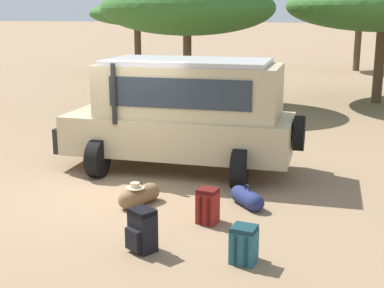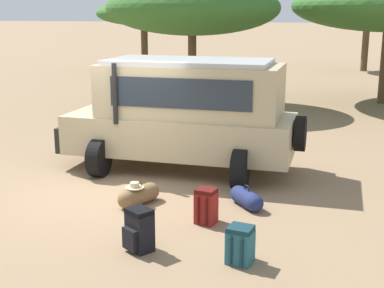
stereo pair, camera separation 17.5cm
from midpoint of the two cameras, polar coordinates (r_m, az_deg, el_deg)
name	(u,v)px [view 2 (the right image)]	position (r m, az deg, el deg)	size (l,w,h in m)	color
ground_plane	(108,192)	(10.58, -8.49, -5.08)	(320.00, 320.00, 0.00)	#8C7051
safari_vehicle	(185,112)	(11.62, -0.30, 3.41)	(5.37, 2.80, 2.44)	tan
backpack_beside_front_wheel	(206,206)	(8.90, 2.11, -6.65)	(0.37, 0.42, 0.60)	maroon
backpack_cluster_center	(139,230)	(7.95, -5.04, -9.16)	(0.48, 0.48, 0.64)	black
backpack_near_rear_wheel	(240,245)	(7.61, 5.86, -10.66)	(0.39, 0.44, 0.54)	#235B6B
duffel_bag_low_black_case	(139,195)	(9.80, -5.20, -5.45)	(0.57, 0.88, 0.44)	brown
duffel_bag_soft_canvas	(246,198)	(9.71, 6.35, -5.79)	(0.69, 0.72, 0.41)	navy
acacia_tree_far_left	(144,14)	(30.95, -4.99, 13.69)	(5.29, 5.49, 4.00)	brown
acacia_tree_left_mid	(192,8)	(19.68, 0.28, 14.28)	(6.31, 5.44, 4.50)	brown
acacia_tree_centre_back	(368,5)	(33.20, 18.44, 13.86)	(5.00, 4.45, 4.58)	brown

